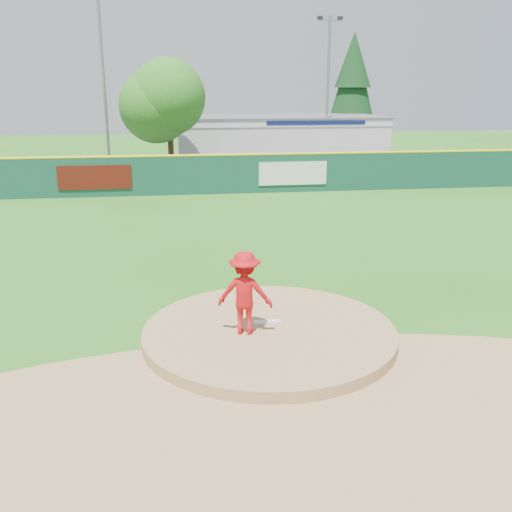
{
  "coord_description": "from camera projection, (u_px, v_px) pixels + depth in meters",
  "views": [
    {
      "loc": [
        -1.94,
        -11.28,
        5.24
      ],
      "look_at": [
        0.0,
        2.0,
        1.3
      ],
      "focal_mm": 40.0,
      "sensor_mm": 36.0,
      "label": 1
    }
  ],
  "objects": [
    {
      "name": "ground",
      "position": [
        269.0,
        338.0,
        12.46
      ],
      "size": [
        120.0,
        120.0,
        0.0
      ],
      "primitive_type": "plane",
      "color": "#286B19",
      "rests_on": "ground"
    },
    {
      "name": "pitchers_mound",
      "position": [
        269.0,
        338.0,
        12.46
      ],
      "size": [
        5.5,
        5.5,
        0.5
      ],
      "primitive_type": "cylinder",
      "color": "#9E774C",
      "rests_on": "ground"
    },
    {
      "name": "pitching_rubber",
      "position": [
        267.0,
        322.0,
        12.66
      ],
      "size": [
        0.6,
        0.15,
        0.04
      ],
      "primitive_type": "cube",
      "color": "white",
      "rests_on": "pitchers_mound"
    },
    {
      "name": "infield_dirt_arc",
      "position": [
        299.0,
        412.0,
        9.61
      ],
      "size": [
        15.4,
        15.4,
        0.01
      ],
      "primitive_type": "cylinder",
      "color": "#9E774C",
      "rests_on": "ground"
    },
    {
      "name": "parking_lot",
      "position": [
        202.0,
        170.0,
        38.09
      ],
      "size": [
        44.0,
        16.0,
        0.02
      ],
      "primitive_type": "cube",
      "color": "#38383A",
      "rests_on": "ground"
    },
    {
      "name": "pitcher",
      "position": [
        245.0,
        293.0,
        11.91
      ],
      "size": [
        1.29,
        0.94,
        1.79
      ],
      "primitive_type": "imported",
      "rotation": [
        0.0,
        0.0,
        2.88
      ],
      "color": "red",
      "rests_on": "pitchers_mound"
    },
    {
      "name": "van",
      "position": [
        126.0,
        169.0,
        33.73
      ],
      "size": [
        5.26,
        3.5,
        1.34
      ],
      "primitive_type": "imported",
      "rotation": [
        0.0,
        0.0,
        1.29
      ],
      "color": "silver",
      "rests_on": "parking_lot"
    },
    {
      "name": "pool_building_grp",
      "position": [
        277.0,
        138.0,
        43.19
      ],
      "size": [
        15.2,
        8.2,
        3.31
      ],
      "color": "silver",
      "rests_on": "ground"
    },
    {
      "name": "fence_banners",
      "position": [
        196.0,
        175.0,
        29.08
      ],
      "size": [
        13.69,
        0.04,
        1.2
      ],
      "color": "#51120B",
      "rests_on": "ground"
    },
    {
      "name": "outfield_fence",
      "position": [
        211.0,
        173.0,
        29.24
      ],
      "size": [
        40.0,
        0.14,
        2.07
      ],
      "color": "#144133",
      "rests_on": "ground"
    },
    {
      "name": "deciduous_tree",
      "position": [
        169.0,
        101.0,
        34.63
      ],
      "size": [
        5.6,
        5.6,
        7.36
      ],
      "color": "#382314",
      "rests_on": "ground"
    },
    {
      "name": "conifer_tree",
      "position": [
        353.0,
        85.0,
        46.87
      ],
      "size": [
        4.4,
        4.4,
        9.5
      ],
      "color": "#382314",
      "rests_on": "ground"
    },
    {
      "name": "light_pole_left",
      "position": [
        103.0,
        75.0,
        35.55
      ],
      "size": [
        1.75,
        0.25,
        11.0
      ],
      "color": "gray",
      "rests_on": "ground"
    },
    {
      "name": "light_pole_right",
      "position": [
        328.0,
        84.0,
        39.67
      ],
      "size": [
        1.75,
        0.25,
        10.0
      ],
      "color": "gray",
      "rests_on": "ground"
    }
  ]
}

